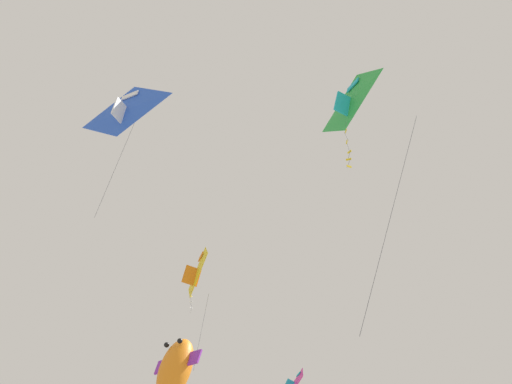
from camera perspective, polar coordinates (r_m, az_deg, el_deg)
kite_delta_low_drifter at (r=33.66m, az=-9.69°, el=5.97°), size 1.98×3.50×6.75m
kite_delta_near_left at (r=38.27m, az=-4.45°, el=-5.95°), size 3.21×1.82×6.22m
kite_delta_mid_left at (r=25.02m, az=6.91°, el=6.59°), size 3.56×2.97×9.41m
kite_fish_far_centre at (r=23.09m, az=-6.00°, el=-12.92°), size 3.00×2.24×6.22m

